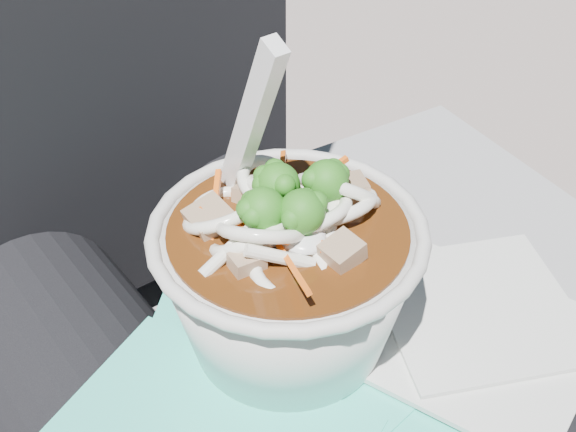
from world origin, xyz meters
TOP-DOWN VIEW (x-y plane):
  - person_body at (0.00, 0.09)m, footprint 0.34×0.94m
  - plastic_bag at (0.00, -0.04)m, footprint 0.35×0.35m
  - napkins at (0.11, -0.07)m, footprint 0.19×0.19m
  - udon_bowl at (0.01, 0.00)m, footprint 0.21×0.21m

SIDE VIEW (x-z plane):
  - person_body at x=0.00m, z-range 0.06..1.10m
  - plastic_bag at x=0.00m, z-range 0.64..0.66m
  - napkins at x=0.11m, z-range 0.66..0.67m
  - udon_bowl at x=0.01m, z-range 0.62..0.83m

